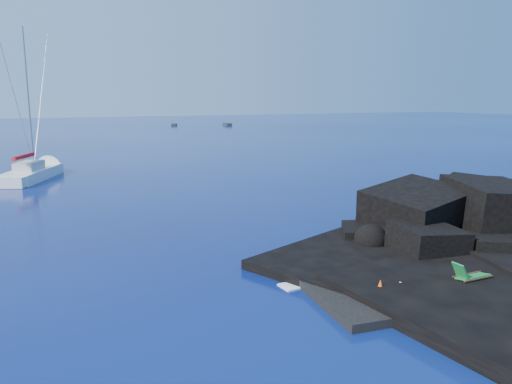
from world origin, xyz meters
The scene contains 11 objects.
ground centered at (0.00, 0.00, 0.00)m, with size 400.00×400.00×0.00m, color #04093E.
headland centered at (13.00, 3.00, 0.00)m, with size 24.00×24.00×3.60m, color black, non-canonical shape.
beach centered at (4.50, 0.50, 0.00)m, with size 8.50×6.00×0.70m, color black.
surf_foam centered at (5.00, 5.00, 0.00)m, with size 10.00×8.00×0.06m, color white, non-canonical shape.
sailboat centered at (-9.45, 38.74, 0.00)m, with size 2.96×14.12×14.80m, color white, non-canonical shape.
deck_chair centered at (6.73, -0.99, 0.93)m, with size 1.67×0.73×1.15m, color #197432, non-canonical shape.
towel centered at (3.28, -0.36, 0.37)m, with size 1.66×0.79×0.04m, color silver.
sunbather centered at (3.28, -0.36, 0.52)m, with size 1.58×0.48×0.26m, color #E89A7A, non-canonical shape.
marker_cone centered at (2.68, -0.09, 0.62)m, with size 0.36×0.36×0.55m, color #FF550D.
distant_boat_a centered at (29.16, 125.64, 0.00)m, with size 1.36×4.37×0.58m, color #26252B.
distant_boat_b centered at (43.48, 120.46, 0.00)m, with size 1.59×5.10×0.68m, color #28272C.
Camera 1 is at (-9.67, -15.11, 8.03)m, focal length 35.00 mm.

